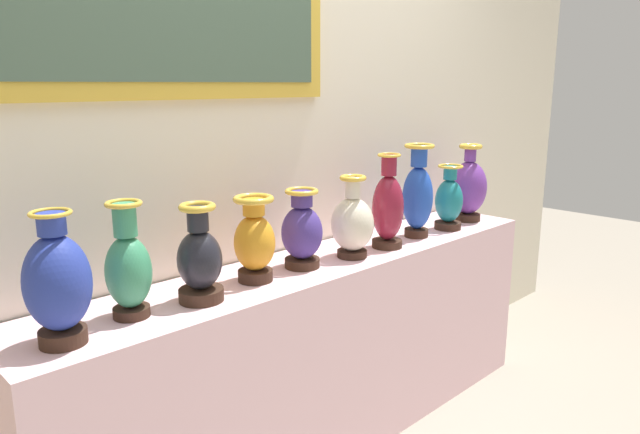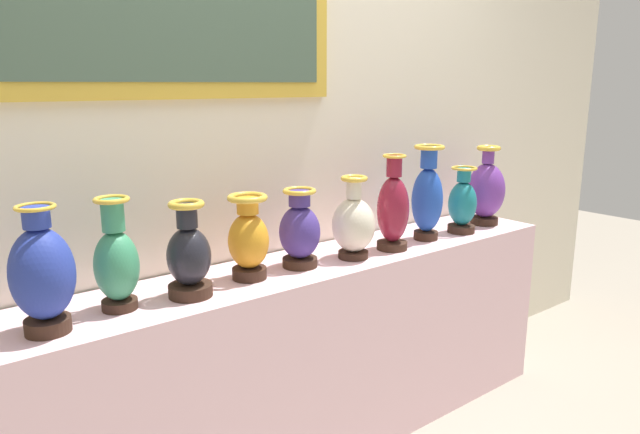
# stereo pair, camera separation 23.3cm
# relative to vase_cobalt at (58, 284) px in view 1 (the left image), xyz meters

# --- Properties ---
(display_shelf) EXTENTS (2.46, 0.42, 0.83)m
(display_shelf) POSITION_rel_vase_cobalt_xyz_m (1.05, 0.07, -0.59)
(display_shelf) COLOR beige
(display_shelf) RESTS_ON ground_plane
(back_wall) EXTENTS (4.96, 0.14, 2.86)m
(back_wall) POSITION_rel_vase_cobalt_xyz_m (1.04, 0.33, 0.44)
(back_wall) COLOR beige
(back_wall) RESTS_ON ground_plane
(vase_cobalt) EXTENTS (0.18, 0.18, 0.38)m
(vase_cobalt) POSITION_rel_vase_cobalt_xyz_m (0.00, 0.00, 0.00)
(vase_cobalt) COLOR #382319
(vase_cobalt) RESTS_ON display_shelf
(vase_jade) EXTENTS (0.14, 0.14, 0.36)m
(vase_jade) POSITION_rel_vase_cobalt_xyz_m (0.23, 0.05, -0.02)
(vase_jade) COLOR #382319
(vase_jade) RESTS_ON display_shelf
(vase_onyx) EXTENTS (0.15, 0.15, 0.33)m
(vase_onyx) POSITION_rel_vase_cobalt_xyz_m (0.45, 0.02, -0.03)
(vase_onyx) COLOR #382319
(vase_onyx) RESTS_ON display_shelf
(vase_amber) EXTENTS (0.15, 0.15, 0.31)m
(vase_amber) POSITION_rel_vase_cobalt_xyz_m (0.71, 0.05, -0.02)
(vase_amber) COLOR #382319
(vase_amber) RESTS_ON display_shelf
(vase_indigo) EXTENTS (0.16, 0.16, 0.31)m
(vase_indigo) POSITION_rel_vase_cobalt_xyz_m (0.94, 0.05, -0.03)
(vase_indigo) COLOR #382319
(vase_indigo) RESTS_ON display_shelf
(vase_ivory) EXTENTS (0.18, 0.18, 0.34)m
(vase_ivory) POSITION_rel_vase_cobalt_xyz_m (1.18, 0.01, -0.03)
(vase_ivory) COLOR #382319
(vase_ivory) RESTS_ON display_shelf
(vase_burgundy) EXTENTS (0.14, 0.14, 0.41)m
(vase_burgundy) POSITION_rel_vase_cobalt_xyz_m (1.40, 0.00, 0.00)
(vase_burgundy) COLOR #382319
(vase_burgundy) RESTS_ON display_shelf
(vase_sapphire) EXTENTS (0.14, 0.14, 0.43)m
(vase_sapphire) POSITION_rel_vase_cobalt_xyz_m (1.64, 0.02, 0.03)
(vase_sapphire) COLOR #382319
(vase_sapphire) RESTS_ON display_shelf
(vase_teal) EXTENTS (0.13, 0.13, 0.32)m
(vase_teal) POSITION_rel_vase_cobalt_xyz_m (1.87, 0.00, -0.03)
(vase_teal) COLOR #382319
(vase_teal) RESTS_ON display_shelf
(vase_violet) EXTENTS (0.19, 0.19, 0.40)m
(vase_violet) POSITION_rel_vase_cobalt_xyz_m (2.10, 0.04, 0.00)
(vase_violet) COLOR #382319
(vase_violet) RESTS_ON display_shelf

